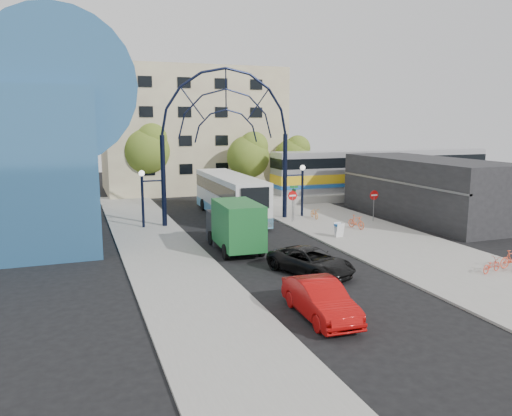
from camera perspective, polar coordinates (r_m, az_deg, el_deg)
name	(u,v)px	position (r m, az deg, el deg)	size (l,w,h in m)	color
ground	(303,271)	(27.33, 5.35, -7.16)	(120.00, 120.00, 0.00)	black
sidewalk_east	(385,241)	(34.59, 14.52, -3.71)	(8.00, 56.00, 0.12)	gray
plaza_west	(163,253)	(30.97, -10.54, -5.13)	(5.00, 50.00, 0.12)	gray
gateway_arch	(226,114)	(39.24, -3.43, 10.66)	(13.64, 0.44, 12.10)	black
stop_sign	(293,198)	(39.50, 4.20, 1.10)	(0.80, 0.07, 2.50)	slate
do_not_enter_sign	(374,198)	(40.76, 13.33, 1.10)	(0.76, 0.07, 2.48)	slate
street_name_sign	(294,195)	(40.19, 4.36, 1.44)	(0.70, 0.70, 2.80)	slate
sandwich_board	(339,228)	(34.81, 9.47, -2.29)	(0.55, 0.61, 0.99)	white
transit_hall	(11,140)	(38.77, -26.23, 6.95)	(16.50, 18.00, 14.50)	#2F6292
commercial_block_east	(426,189)	(43.64, 18.85, 2.09)	(6.00, 16.00, 5.00)	black
apartment_block	(191,130)	(60.03, -7.43, 8.81)	(20.00, 12.10, 14.00)	tan
train_platform	(382,193)	(55.82, 14.21, 1.72)	(32.00, 5.00, 0.80)	gray
train_car	(383,170)	(55.53, 14.32, 4.28)	(25.10, 3.05, 4.20)	#B7B7BC
tree_north_a	(250,154)	(52.58, -0.75, 6.15)	(4.48, 4.48, 7.00)	#382314
tree_north_b	(147,148)	(54.06, -12.31, 6.73)	(5.12, 5.12, 8.00)	#382314
tree_north_c	(294,155)	(56.70, 4.33, 6.05)	(4.16, 4.16, 6.50)	#382314
city_bus	(230,195)	(41.95, -3.00, 1.44)	(3.26, 13.06, 3.57)	silver
green_truck	(234,225)	(31.19, -2.49, -2.00)	(2.63, 6.36, 3.16)	black
black_suv	(311,261)	(26.64, 6.30, -6.08)	(2.29, 4.96, 1.38)	black
red_sedan	(320,299)	(20.94, 7.37, -10.33)	(1.64, 4.72, 1.55)	#A10A09
bike_near_a	(314,213)	(41.33, 6.69, -0.59)	(0.56, 1.62, 0.85)	orange
bike_near_b	(356,222)	(37.85, 11.39, -1.57)	(0.47, 1.66, 1.00)	#F86131
bike_far_b	(512,259)	(30.59, 27.21, -5.18)	(0.47, 1.66, 1.00)	#E24B2D
bike_far_c	(491,265)	(29.17, 25.32, -5.92)	(0.53, 1.52, 0.80)	#DA402B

